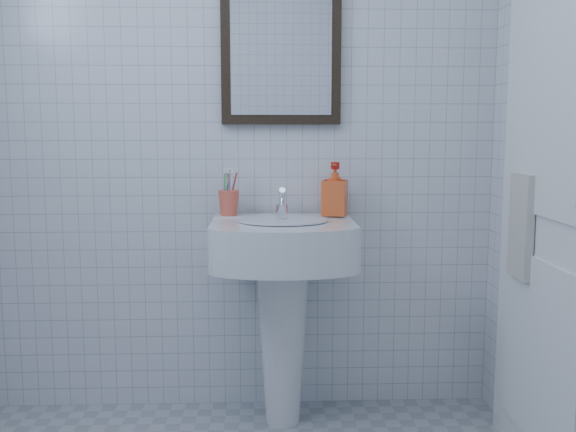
{
  "coord_description": "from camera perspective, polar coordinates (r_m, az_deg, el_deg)",
  "views": [
    {
      "loc": [
        0.11,
        -1.55,
        1.21
      ],
      "look_at": [
        0.2,
        0.86,
        0.89
      ],
      "focal_mm": 40.0,
      "sensor_mm": 36.0,
      "label": 1
    }
  ],
  "objects": [
    {
      "name": "wall_front",
      "position": [
        0.37,
        -19.18,
        12.81
      ],
      "size": [
        2.2,
        0.02,
        2.5
      ],
      "primitive_type": "cube",
      "color": "silver",
      "rests_on": "ground"
    },
    {
      "name": "wall_back",
      "position": [
        2.76,
        -4.47,
        8.32
      ],
      "size": [
        2.2,
        0.02,
        2.5
      ],
      "primitive_type": "cube",
      "color": "silver",
      "rests_on": "ground"
    },
    {
      "name": "soap_dispenser",
      "position": [
        2.68,
        4.19,
        2.39
      ],
      "size": [
        0.12,
        0.12,
        0.22
      ],
      "primitive_type": "imported",
      "rotation": [
        0.0,
        0.0,
        -0.29
      ],
      "color": "red",
      "rests_on": "washbasin"
    },
    {
      "name": "washbasin",
      "position": [
        2.62,
        -0.47,
        -6.33
      ],
      "size": [
        0.57,
        0.41,
        0.87
      ],
      "color": "white",
      "rests_on": "ground"
    },
    {
      "name": "toothbrush_cup",
      "position": [
        2.68,
        -5.29,
        1.17
      ],
      "size": [
        0.11,
        0.11,
        0.11
      ],
      "primitive_type": null,
      "rotation": [
        0.0,
        0.0,
        0.38
      ],
      "color": "#E95942",
      "rests_on": "washbasin"
    },
    {
      "name": "towel_ring",
      "position": [
        2.46,
        20.64,
        3.29
      ],
      "size": [
        0.01,
        0.18,
        0.18
      ],
      "primitive_type": "torus",
      "rotation": [
        0.0,
        1.57,
        0.0
      ],
      "color": "silver",
      "rests_on": "wall_right"
    },
    {
      "name": "faucet",
      "position": [
        2.66,
        -0.55,
        1.06
      ],
      "size": [
        0.05,
        0.11,
        0.12
      ],
      "color": "silver",
      "rests_on": "washbasin"
    },
    {
      "name": "bathroom_door",
      "position": [
        2.33,
        22.53,
        1.74
      ],
      "size": [
        0.04,
        0.8,
        2.0
      ],
      "primitive_type": "cube",
      "color": "white",
      "rests_on": "ground"
    },
    {
      "name": "wall_mirror",
      "position": [
        2.76,
        -0.62,
        14.59
      ],
      "size": [
        0.5,
        0.04,
        0.62
      ],
      "color": "black",
      "rests_on": "wall_back"
    },
    {
      "name": "hand_towel",
      "position": [
        2.47,
        20.02,
        -0.87
      ],
      "size": [
        0.03,
        0.16,
        0.38
      ],
      "primitive_type": "cube",
      "color": "beige",
      "rests_on": "towel_ring"
    }
  ]
}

